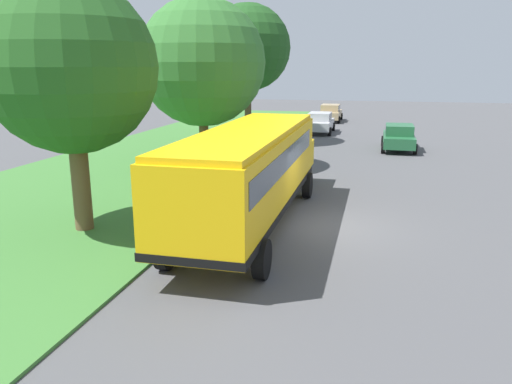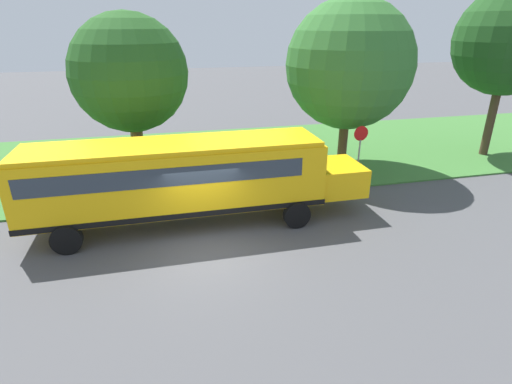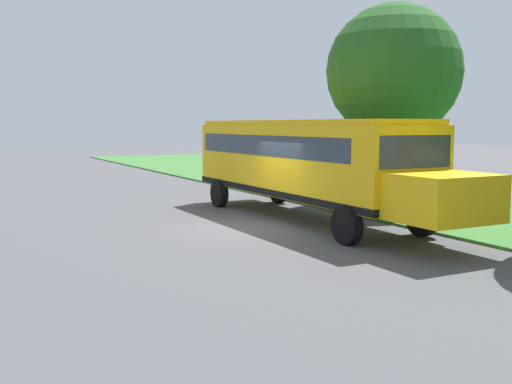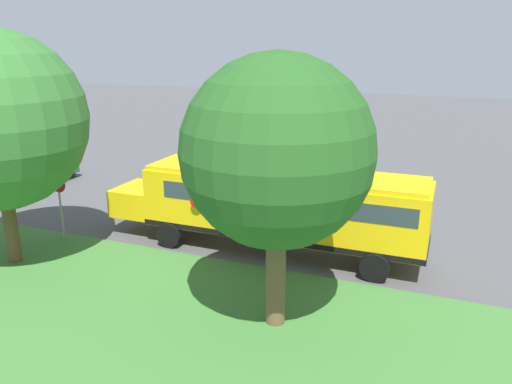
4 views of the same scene
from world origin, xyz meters
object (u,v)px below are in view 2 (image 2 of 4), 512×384
school_bus (184,176)px  oak_tree_roadside_mid (351,66)px  stop_sign (360,148)px  oak_tree_beside_bus (126,75)px  oak_tree_far_end (511,42)px

school_bus → oak_tree_roadside_mid: bearing=118.0°
school_bus → stop_sign: school_bus is taller
school_bus → stop_sign: bearing=106.0°
stop_sign → oak_tree_roadside_mid: bearing=173.4°
oak_tree_beside_bus → oak_tree_far_end: 19.12m
oak_tree_roadside_mid → oak_tree_beside_bus: bearing=-93.3°
oak_tree_roadside_mid → stop_sign: 4.01m
oak_tree_beside_bus → oak_tree_far_end: oak_tree_far_end is taller
school_bus → stop_sign: (-2.33, 8.12, -0.19)m
oak_tree_roadside_mid → stop_sign: (2.12, -0.25, -3.39)m
oak_tree_beside_bus → oak_tree_far_end: (0.63, 19.08, 1.17)m
oak_tree_roadside_mid → oak_tree_far_end: size_ratio=0.92×
oak_tree_roadside_mid → school_bus: bearing=-62.0°
oak_tree_beside_bus → oak_tree_roadside_mid: oak_tree_roadside_mid is taller
oak_tree_far_end → stop_sign: (2.09, -9.03, -4.38)m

